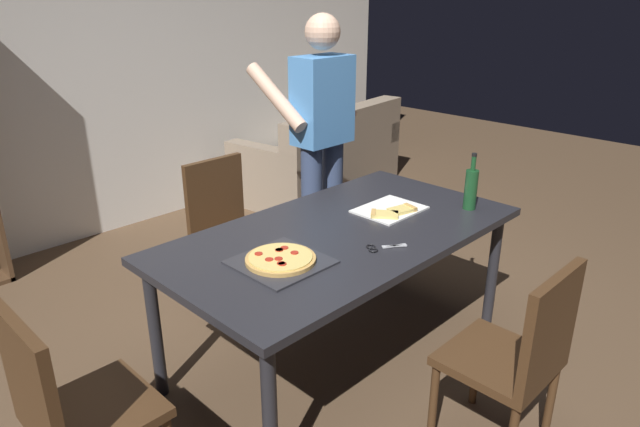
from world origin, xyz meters
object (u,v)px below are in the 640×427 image
Objects in this scene: couch at (323,161)px; wine_bottle at (471,188)px; chair_far_side at (226,222)px; kitchen_scissors at (380,247)px; chair_near_camera at (520,352)px; dining_table at (341,242)px; person_serving_pizza at (321,135)px; chair_left_end at (69,406)px; pepperoni_pizza_on_tray at (281,260)px.

wine_bottle is at bearing -117.47° from couch.
chair_far_side is 4.73× the size of kitchen_scissors.
couch is at bearing 57.30° from chair_near_camera.
couch reaches higher than dining_table.
person_serving_pizza reaches higher than couch.
dining_table is 1.42m from chair_left_end.
chair_far_side reaches higher than dining_table.
person_serving_pizza is 9.19× the size of kitchen_scissors.
pepperoni_pizza_on_tray is (0.96, -0.06, 0.25)m from chair_left_end.
kitchen_scissors is (-0.03, 0.71, 0.24)m from chair_near_camera.
chair_near_camera is 1.07m from pepperoni_pizza_on_tray.
wine_bottle is at bearing -60.59° from chair_far_side.
couch is (1.91, 2.97, -0.21)m from chair_near_camera.
chair_near_camera is 1.97m from chair_far_side.
person_serving_pizza is at bearing 20.52° from chair_left_end.
chair_far_side is 0.51× the size of person_serving_pizza.
chair_left_end is at bearing 180.00° from dining_table.
couch is 5.69× the size of wine_bottle.
chair_left_end is at bearing -145.13° from chair_far_side.
dining_table is at bearing -90.00° from chair_far_side.
person_serving_pizza is (-1.28, -1.22, 0.70)m from couch.
kitchen_scissors is (-0.03, -1.26, 0.24)m from chair_far_side.
chair_far_side is 1.00× the size of chair_left_end.
person_serving_pizza is 4.68× the size of pepperoni_pizza_on_tray.
pepperoni_pizza_on_tray is at bearing 153.02° from kitchen_scissors.
person_serving_pizza is (0.63, -0.22, 0.49)m from chair_far_side.
dining_table is 1.03× the size of couch.
chair_left_end is 3.88m from couch.
pepperoni_pizza_on_tray is 1.97× the size of kitchen_scissors.
chair_far_side is at bearing 90.00° from chair_near_camera.
dining_table is 0.47m from pepperoni_pizza_on_tray.
chair_far_side is at bearing 90.00° from dining_table.
chair_near_camera is 1.00× the size of chair_far_side.
dining_table is 1.00m from chair_near_camera.
chair_near_camera is at bearing -90.00° from chair_far_side.
kitchen_scissors is (-0.03, -0.27, 0.07)m from dining_table.
wine_bottle reaches higher than chair_near_camera.
chair_near_camera is 1.72m from chair_left_end.
wine_bottle is at bearing -7.87° from chair_left_end.
couch is at bearing 27.71° from chair_far_side.
person_serving_pizza reaches higher than pepperoni_pizza_on_tray.
kitchen_scissors is at bearing -96.19° from dining_table.
dining_table is 0.28m from kitchen_scissors.
chair_left_end is 0.99m from pepperoni_pizza_on_tray.
wine_bottle is (0.72, 0.69, 0.36)m from chair_near_camera.
dining_table is at bearing 90.00° from chair_near_camera.
chair_near_camera reaches higher than dining_table.
wine_bottle reaches higher than chair_left_end.
chair_left_end reaches higher than pepperoni_pizza_on_tray.
pepperoni_pizza_on_tray is (-1.09, -0.82, -0.23)m from person_serving_pizza.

